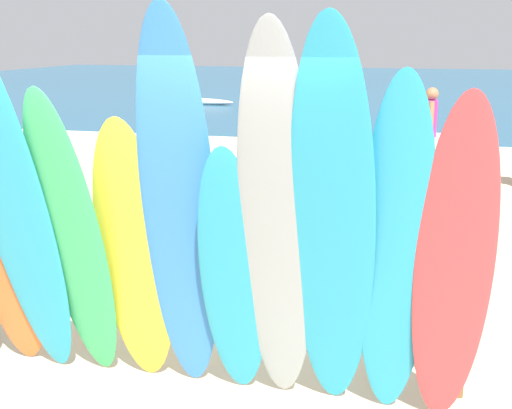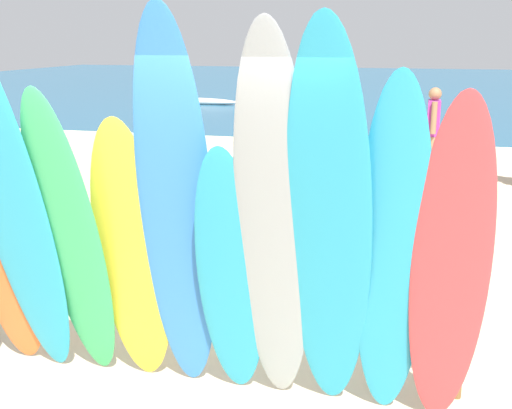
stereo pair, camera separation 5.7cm
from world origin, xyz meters
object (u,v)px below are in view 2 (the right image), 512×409
surfboard_teal_2 (15,214)px  beachgoer_photographing (433,127)px  surfboard_red_10 (450,271)px  surfboard_yellow_4 (132,256)px  surfboard_teal_9 (392,259)px  surfboard_green_3 (71,243)px  distant_boat (197,101)px  surfboard_teal_6 (230,278)px  surfboard_grey_7 (274,232)px  surfboard_teal_8 (329,235)px  surfboard_rack (201,299)px  surfboard_blue_5 (177,214)px  surfboard_orange_1 (4,247)px

surfboard_teal_2 → beachgoer_photographing: size_ratio=1.65×
surfboard_red_10 → surfboard_yellow_4: bearing=174.0°
surfboard_teal_9 → surfboard_red_10: bearing=-0.9°
surfboard_green_3 → distant_boat: surfboard_green_3 is taller
surfboard_teal_6 → surfboard_grey_7: 0.52m
surfboard_teal_8 → surfboard_red_10: (0.76, 0.11, -0.21)m
surfboard_rack → surfboard_blue_5: (0.02, -0.51, 0.84)m
surfboard_red_10 → distant_boat: surfboard_red_10 is taller
surfboard_teal_9 → distant_boat: surfboard_teal_9 is taller
surfboard_teal_2 → surfboard_yellow_4: 0.89m
surfboard_teal_8 → surfboard_teal_9: surfboard_teal_8 is taller
surfboard_grey_7 → beachgoer_photographing: size_ratio=1.65×
surfboard_teal_6 → beachgoer_photographing: bearing=78.1°
surfboard_green_3 → distant_boat: (-6.34, 20.49, -1.04)m
surfboard_yellow_4 → surfboard_grey_7: bearing=-10.2°
surfboard_orange_1 → surfboard_red_10: bearing=-6.8°
surfboard_teal_6 → surfboard_teal_9: size_ratio=0.81×
surfboard_teal_2 → surfboard_green_3: (0.39, 0.09, -0.22)m
surfboard_yellow_4 → surfboard_red_10: (2.23, -0.08, 0.12)m
surfboard_teal_2 → surfboard_teal_8: bearing=4.9°
surfboard_blue_5 → beachgoer_photographing: size_ratio=1.68×
surfboard_teal_6 → surfboard_grey_7: (0.33, -0.10, 0.39)m
surfboard_teal_6 → surfboard_rack: bearing=125.5°
surfboard_teal_2 → surfboard_yellow_4: (0.80, 0.21, -0.32)m
surfboard_red_10 → surfboard_grey_7: bearing=-179.1°
surfboard_orange_1 → surfboard_teal_9: surfboard_teal_9 is taller
surfboard_blue_5 → beachgoer_photographing: bearing=74.4°
surfboard_orange_1 → surfboard_green_3: surfboard_green_3 is taller
surfboard_blue_5 → surfboard_red_10: bearing=-3.7°
surfboard_blue_5 → distant_boat: surfboard_blue_5 is taller
surfboard_grey_7 → distant_boat: size_ratio=0.81×
surfboard_blue_5 → surfboard_teal_6: bearing=-4.4°
surfboard_rack → surfboard_teal_9: size_ratio=1.65×
surfboard_grey_7 → surfboard_red_10: bearing=2.0°
surfboard_orange_1 → surfboard_blue_5: (1.46, -0.07, 0.39)m
surfboard_rack → surfboard_teal_9: 1.72m
surfboard_orange_1 → surfboard_red_10: 3.30m
surfboard_teal_6 → surfboard_red_10: bearing=-2.5°
surfboard_green_3 → surfboard_grey_7: (1.52, -0.05, 0.21)m
beachgoer_photographing → surfboard_teal_8: bearing=174.9°
surfboard_teal_9 → surfboard_teal_8: bearing=-168.6°
surfboard_blue_5 → beachgoer_photographing: (1.78, 8.36, -0.44)m
surfboard_blue_5 → surfboard_teal_9: size_ratio=1.15×
beachgoer_photographing → surfboard_orange_1: bearing=158.3°
surfboard_teal_9 → beachgoer_photographing: bearing=85.1°
surfboard_rack → surfboard_grey_7: (0.74, -0.62, 0.80)m
surfboard_teal_9 → surfboard_teal_2: bearing=179.9°
surfboard_green_3 → surfboard_teal_8: surfboard_teal_8 is taller
surfboard_teal_8 → surfboard_teal_9: (0.40, 0.10, -0.16)m
surfboard_orange_1 → surfboard_grey_7: (2.18, -0.17, 0.34)m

